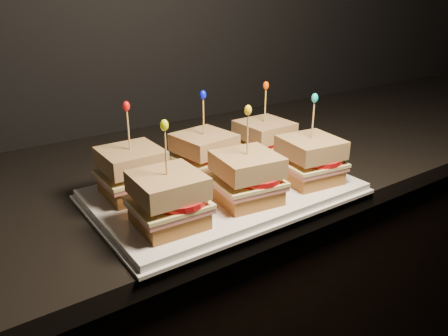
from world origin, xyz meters
TOP-DOWN VIEW (x-y plane):
  - cabinet at (-0.64, 1.69)m, footprint 2.52×0.60m
  - granite_slab at (-0.64, 1.69)m, footprint 2.56×0.64m
  - platter at (-0.83, 1.51)m, footprint 0.46×0.29m
  - platter_rim at (-0.83, 1.51)m, footprint 0.48×0.30m
  - sandwich_0_bread_bot at (-0.98, 1.58)m, footprint 0.10×0.10m
  - sandwich_0_ham at (-0.98, 1.58)m, footprint 0.11×0.10m
  - sandwich_0_cheese at (-0.98, 1.58)m, footprint 0.11×0.10m
  - sandwich_0_tomato at (-0.97, 1.57)m, footprint 0.10×0.10m
  - sandwich_0_bread_top at (-0.98, 1.58)m, footprint 0.10×0.10m
  - sandwich_0_pick at (-0.98, 1.58)m, footprint 0.00×0.00m
  - sandwich_0_frill at (-0.98, 1.58)m, footprint 0.01×0.01m
  - sandwich_1_bread_bot at (-0.83, 1.58)m, footprint 0.11×0.11m
  - sandwich_1_ham at (-0.83, 1.58)m, footprint 0.12×0.12m
  - sandwich_1_cheese at (-0.83, 1.58)m, footprint 0.12×0.12m
  - sandwich_1_tomato at (-0.82, 1.57)m, footprint 0.10×0.10m
  - sandwich_1_bread_top at (-0.83, 1.58)m, footprint 0.11×0.11m
  - sandwich_1_pick at (-0.83, 1.58)m, footprint 0.00×0.00m
  - sandwich_1_frill at (-0.83, 1.58)m, footprint 0.01×0.01m
  - sandwich_2_bread_bot at (-0.68, 1.58)m, footprint 0.10×0.10m
  - sandwich_2_ham at (-0.68, 1.58)m, footprint 0.11×0.10m
  - sandwich_2_cheese at (-0.68, 1.58)m, footprint 0.11×0.11m
  - sandwich_2_tomato at (-0.67, 1.57)m, footprint 0.10×0.10m
  - sandwich_2_bread_top at (-0.68, 1.58)m, footprint 0.10×0.10m
  - sandwich_2_pick at (-0.68, 1.58)m, footprint 0.00×0.00m
  - sandwich_2_frill at (-0.68, 1.58)m, footprint 0.01×0.01m
  - sandwich_3_bread_bot at (-0.98, 1.44)m, footprint 0.10×0.10m
  - sandwich_3_ham at (-0.98, 1.44)m, footprint 0.11×0.11m
  - sandwich_3_cheese at (-0.98, 1.44)m, footprint 0.11×0.11m
  - sandwich_3_tomato at (-0.97, 1.44)m, footprint 0.10×0.10m
  - sandwich_3_bread_top at (-0.98, 1.44)m, footprint 0.10×0.10m
  - sandwich_3_pick at (-0.98, 1.44)m, footprint 0.00×0.00m
  - sandwich_3_frill at (-0.98, 1.44)m, footprint 0.01×0.01m
  - sandwich_4_bread_bot at (-0.83, 1.44)m, footprint 0.11×0.11m
  - sandwich_4_ham at (-0.83, 1.44)m, footprint 0.12×0.11m
  - sandwich_4_cheese at (-0.83, 1.44)m, footprint 0.12×0.12m
  - sandwich_4_tomato at (-0.82, 1.44)m, footprint 0.10×0.10m
  - sandwich_4_bread_top at (-0.83, 1.44)m, footprint 0.11×0.11m
  - sandwich_4_pick at (-0.83, 1.44)m, footprint 0.00×0.00m
  - sandwich_4_frill at (-0.83, 1.44)m, footprint 0.01×0.01m
  - sandwich_5_bread_bot at (-0.68, 1.44)m, footprint 0.11×0.11m
  - sandwich_5_ham at (-0.68, 1.44)m, footprint 0.12×0.11m
  - sandwich_5_cheese at (-0.68, 1.44)m, footprint 0.12×0.12m
  - sandwich_5_tomato at (-0.67, 1.44)m, footprint 0.10×0.10m
  - sandwich_5_bread_top at (-0.68, 1.44)m, footprint 0.11×0.11m
  - sandwich_5_pick at (-0.68, 1.44)m, footprint 0.00×0.00m
  - sandwich_5_frill at (-0.68, 1.44)m, footprint 0.01×0.01m

SIDE VIEW (x-z plane):
  - cabinet at x=-0.64m, z-range 0.00..0.84m
  - granite_slab at x=-0.64m, z-range 0.84..0.88m
  - platter_rim at x=-0.83m, z-range 0.88..0.88m
  - platter at x=-0.83m, z-range 0.88..0.90m
  - sandwich_0_bread_bot at x=-0.98m, z-range 0.90..0.92m
  - sandwich_1_bread_bot at x=-0.83m, z-range 0.90..0.92m
  - sandwich_2_bread_bot at x=-0.68m, z-range 0.90..0.92m
  - sandwich_3_bread_bot at x=-0.98m, z-range 0.90..0.92m
  - sandwich_4_bread_bot at x=-0.83m, z-range 0.90..0.92m
  - sandwich_5_bread_bot at x=-0.68m, z-range 0.90..0.92m
  - sandwich_0_ham at x=-0.98m, z-range 0.92..0.93m
  - sandwich_1_ham at x=-0.83m, z-range 0.92..0.93m
  - sandwich_2_ham at x=-0.68m, z-range 0.92..0.93m
  - sandwich_3_ham at x=-0.98m, z-range 0.92..0.93m
  - sandwich_4_ham at x=-0.83m, z-range 0.92..0.93m
  - sandwich_5_ham at x=-0.68m, z-range 0.92..0.93m
  - sandwich_0_cheese at x=-0.98m, z-range 0.93..0.94m
  - sandwich_1_cheese at x=-0.83m, z-range 0.93..0.94m
  - sandwich_2_cheese at x=-0.68m, z-range 0.93..0.94m
  - sandwich_3_cheese at x=-0.98m, z-range 0.93..0.94m
  - sandwich_4_cheese at x=-0.83m, z-range 0.93..0.94m
  - sandwich_5_cheese at x=-0.68m, z-range 0.93..0.94m
  - sandwich_0_tomato at x=-0.97m, z-range 0.94..0.95m
  - sandwich_1_tomato at x=-0.82m, z-range 0.94..0.95m
  - sandwich_2_tomato at x=-0.67m, z-range 0.94..0.95m
  - sandwich_3_tomato at x=-0.97m, z-range 0.94..0.95m
  - sandwich_4_tomato at x=-0.82m, z-range 0.94..0.95m
  - sandwich_5_tomato at x=-0.67m, z-range 0.94..0.95m
  - sandwich_0_bread_top at x=-0.98m, z-range 0.95..0.98m
  - sandwich_1_bread_top at x=-0.83m, z-range 0.95..0.98m
  - sandwich_2_bread_top at x=-0.68m, z-range 0.95..0.98m
  - sandwich_3_bread_top at x=-0.98m, z-range 0.95..0.98m
  - sandwich_4_bread_top at x=-0.83m, z-range 0.95..0.98m
  - sandwich_5_bread_top at x=-0.68m, z-range 0.95..0.98m
  - sandwich_0_pick at x=-0.98m, z-range 0.96..1.05m
  - sandwich_1_pick at x=-0.83m, z-range 0.96..1.05m
  - sandwich_2_pick at x=-0.68m, z-range 0.96..1.05m
  - sandwich_3_pick at x=-0.98m, z-range 0.96..1.05m
  - sandwich_4_pick at x=-0.83m, z-range 0.96..1.05m
  - sandwich_5_pick at x=-0.68m, z-range 0.96..1.05m
  - sandwich_0_frill at x=-0.98m, z-range 1.05..1.06m
  - sandwich_1_frill at x=-0.83m, z-range 1.05..1.06m
  - sandwich_2_frill at x=-0.68m, z-range 1.05..1.06m
  - sandwich_3_frill at x=-0.98m, z-range 1.05..1.06m
  - sandwich_4_frill at x=-0.83m, z-range 1.05..1.06m
  - sandwich_5_frill at x=-0.68m, z-range 1.05..1.06m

